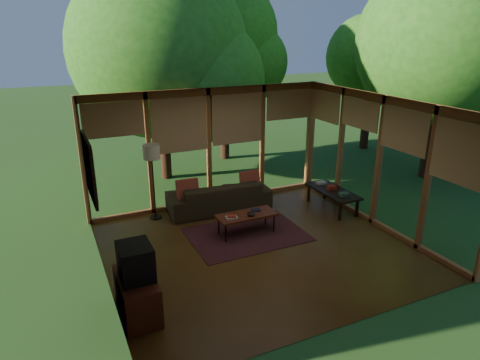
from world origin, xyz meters
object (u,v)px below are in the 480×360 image
media_cabinet (137,295)px  coffee_table (247,216)px  television (136,261)px  side_console (333,192)px  floor_lamp (152,156)px  sofa (219,196)px

media_cabinet → coffee_table: bearing=33.1°
television → side_console: bearing=22.2°
media_cabinet → floor_lamp: floor_lamp is taller
sofa → floor_lamp: bearing=-3.5°
television → floor_lamp: floor_lamp is taller
coffee_table → side_console: bearing=7.8°
media_cabinet → side_console: media_cabinet is taller
media_cabinet → coffee_table: media_cabinet is taller
sofa → media_cabinet: (-2.50, -3.00, -0.03)m
media_cabinet → coffee_table: 3.03m
floor_lamp → coffee_table: 2.35m
sofa → television: television is taller
sofa → coffee_table: bearing=95.6°
media_cabinet → television: size_ratio=1.82×
television → floor_lamp: (1.05, 3.18, 0.56)m
media_cabinet → coffee_table: (2.54, 1.66, 0.09)m
media_cabinet → floor_lamp: bearing=71.4°
sofa → side_console: (2.37, -1.03, 0.08)m
floor_lamp → television: bearing=-108.2°
side_console → television: bearing=-157.8°
side_console → floor_lamp: bearing=162.4°
sofa → television: (-2.48, -3.00, 0.52)m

